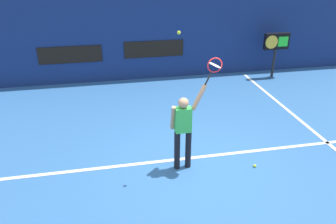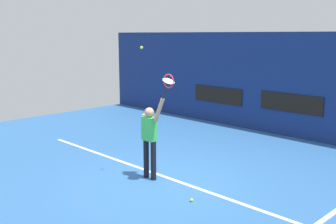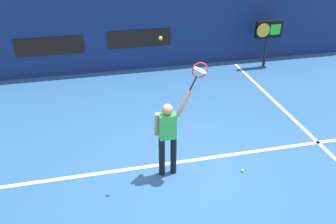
% 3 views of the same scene
% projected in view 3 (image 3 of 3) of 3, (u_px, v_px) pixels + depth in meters
% --- Properties ---
extents(ground_plane, '(18.00, 18.00, 0.00)m').
position_uv_depth(ground_plane, '(181.00, 170.00, 7.56)').
color(ground_plane, '#2D609E').
extents(back_wall, '(18.00, 0.20, 3.41)m').
position_uv_depth(back_wall, '(138.00, 21.00, 11.78)').
color(back_wall, navy).
rests_on(back_wall, ground_plane).
extents(sponsor_banner_center, '(2.20, 0.03, 0.60)m').
position_uv_depth(sponsor_banner_center, '(139.00, 39.00, 11.97)').
color(sponsor_banner_center, black).
extents(sponsor_banner_portside, '(2.20, 0.03, 0.60)m').
position_uv_depth(sponsor_banner_portside, '(50.00, 46.00, 11.42)').
color(sponsor_banner_portside, black).
extents(court_baseline, '(10.00, 0.10, 0.01)m').
position_uv_depth(court_baseline, '(179.00, 162.00, 7.78)').
color(court_baseline, white).
rests_on(court_baseline, ground_plane).
extents(court_sideline, '(0.10, 7.00, 0.01)m').
position_uv_depth(court_sideline, '(282.00, 109.00, 9.93)').
color(court_sideline, white).
rests_on(court_sideline, ground_plane).
extents(tennis_player, '(0.73, 0.31, 1.96)m').
position_uv_depth(tennis_player, '(168.00, 134.00, 6.97)').
color(tennis_player, black).
rests_on(tennis_player, ground_plane).
extents(tennis_racket, '(0.42, 0.27, 0.62)m').
position_uv_depth(tennis_racket, '(199.00, 72.00, 6.44)').
color(tennis_racket, black).
extents(tennis_ball, '(0.07, 0.07, 0.07)m').
position_uv_depth(tennis_ball, '(161.00, 38.00, 5.86)').
color(tennis_ball, '#CCE033').
extents(scoreboard_clock, '(0.96, 0.20, 1.68)m').
position_uv_depth(scoreboard_clock, '(268.00, 31.00, 12.12)').
color(scoreboard_clock, black).
rests_on(scoreboard_clock, ground_plane).
extents(spare_ball, '(0.07, 0.07, 0.07)m').
position_uv_depth(spare_ball, '(243.00, 170.00, 7.49)').
color(spare_ball, '#CCE033').
rests_on(spare_ball, ground_plane).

